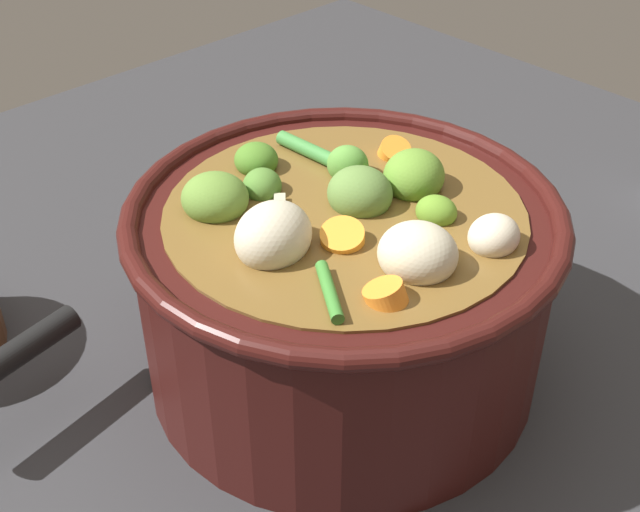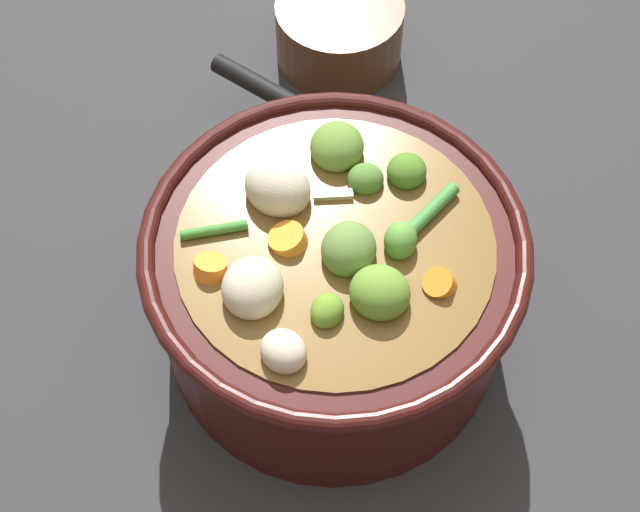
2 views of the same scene
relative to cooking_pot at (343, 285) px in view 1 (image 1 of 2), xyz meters
The scene contains 2 objects.
ground_plane 0.07m from the cooking_pot, 152.85° to the right, with size 1.10×1.10×0.00m, color #2D2D30.
cooking_pot is the anchor object (origin of this frame).
Camera 1 is at (0.32, 0.32, 0.43)m, focal length 47.60 mm.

